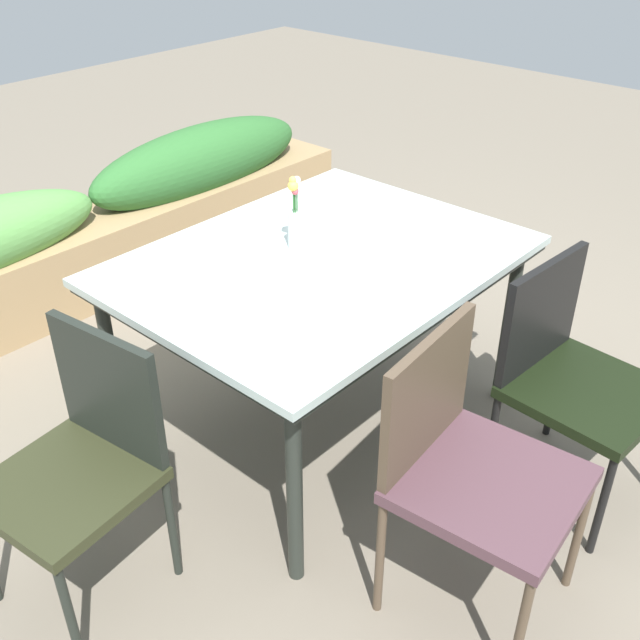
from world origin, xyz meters
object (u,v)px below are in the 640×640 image
planter_box (98,229)px  chair_near_left (468,461)px  dining_table (320,270)px  chair_near_right (571,370)px  chair_end_left (83,456)px  flower_vase (295,217)px

planter_box → chair_near_left: bearing=-99.4°
dining_table → planter_box: size_ratio=0.44×
chair_near_left → planter_box: (0.42, 2.53, -0.20)m
chair_near_right → chair_end_left: size_ratio=1.00×
chair_near_right → flower_vase: (-0.34, 0.99, 0.39)m
dining_table → flower_vase: 0.22m
chair_near_left → chair_end_left: bearing=-56.3°
chair_end_left → planter_box: size_ratio=0.26×
dining_table → chair_end_left: (-1.05, 0.01, -0.21)m
chair_near_right → chair_end_left: 1.64m
chair_end_left → planter_box: (1.13, 1.65, -0.16)m
dining_table → chair_near_right: bearing=-69.2°
chair_end_left → flower_vase: bearing=-91.3°
chair_end_left → chair_near_right: bearing=-129.9°
dining_table → chair_end_left: bearing=179.5°
dining_table → planter_box: (0.08, 1.66, -0.38)m
chair_near_right → chair_end_left: (-1.38, 0.88, -0.00)m
chair_near_right → planter_box: 2.55m
chair_near_right → chair_near_left: size_ratio=0.96×
flower_vase → dining_table: bearing=-86.6°
dining_table → planter_box: dining_table is taller
chair_near_left → chair_end_left: 1.14m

